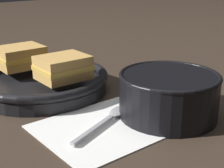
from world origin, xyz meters
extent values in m
plane|color=#382B21|center=(0.00, 0.00, 0.00)|extent=(4.00, 4.00, 0.00)
cube|color=white|center=(-0.03, -0.02, 0.00)|extent=(0.21, 0.18, 0.00)
cylinder|color=black|center=(0.08, -0.06, 0.04)|extent=(0.17, 0.17, 0.08)
cylinder|color=gold|center=(0.08, -0.06, 0.07)|extent=(0.15, 0.15, 0.01)
torus|color=black|center=(0.08, -0.06, 0.08)|extent=(0.18, 0.18, 0.01)
cube|color=#9E9EA3|center=(-0.06, -0.03, 0.01)|extent=(0.11, 0.05, 0.01)
ellipsoid|color=#9E9EA3|center=(0.02, 0.00, 0.01)|extent=(0.06, 0.05, 0.01)
cylinder|color=black|center=(-0.03, 0.20, 0.01)|extent=(0.27, 0.27, 0.02)
torus|color=black|center=(-0.03, 0.20, 0.03)|extent=(0.28, 0.28, 0.02)
cube|color=tan|center=(-0.02, 0.13, 0.05)|extent=(0.10, 0.08, 0.02)
cube|color=gold|center=(-0.02, 0.13, 0.07)|extent=(0.10, 0.08, 0.01)
cube|color=tan|center=(-0.02, 0.13, 0.08)|extent=(0.10, 0.08, 0.02)
cube|color=tan|center=(-0.05, 0.26, 0.05)|extent=(0.10, 0.08, 0.02)
cube|color=gold|center=(-0.05, 0.26, 0.07)|extent=(0.10, 0.08, 0.01)
cube|color=tan|center=(-0.05, 0.26, 0.08)|extent=(0.10, 0.08, 0.02)
camera|label=1|loc=(-0.34, -0.44, 0.26)|focal=55.00mm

